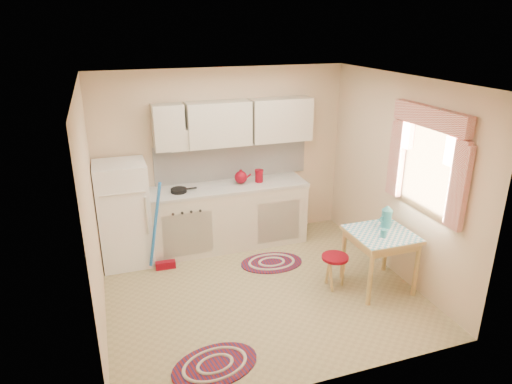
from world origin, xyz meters
TOP-DOWN VIEW (x-y plane):
  - room_shell at (0.16, 0.24)m, footprint 3.64×3.60m
  - fridge at (-1.46, 1.25)m, footprint 0.65×0.60m
  - broom at (-1.02, 0.90)m, footprint 0.28×0.13m
  - base_cabinets at (-0.05, 1.30)m, footprint 2.25×0.60m
  - countertop at (-0.05, 1.30)m, footprint 2.27×0.62m
  - frying_pan at (-0.73, 1.25)m, footprint 0.23×0.23m
  - red_kettle at (0.16, 1.30)m, footprint 0.21×0.19m
  - red_canister at (0.43, 1.30)m, footprint 0.15×0.15m
  - table at (1.39, -0.37)m, footprint 0.72×0.72m
  - stool at (0.88, -0.21)m, footprint 0.39×0.39m
  - coffee_pot at (1.52, -0.25)m, footprint 0.18×0.16m
  - mug at (1.34, -0.47)m, footprint 0.10×0.10m
  - rug_center at (0.36, 0.57)m, footprint 0.89×0.64m
  - rug_left at (-0.84, -1.09)m, footprint 0.94×0.72m

SIDE VIEW (x-z plane):
  - rug_center at x=0.36m, z-range 0.00..0.02m
  - rug_left at x=-0.84m, z-range 0.00..0.02m
  - stool at x=0.88m, z-range 0.00..0.42m
  - table at x=1.39m, z-range 0.00..0.72m
  - base_cabinets at x=-0.05m, z-range 0.00..0.88m
  - broom at x=-1.02m, z-range 0.00..1.20m
  - fridge at x=-1.46m, z-range 0.00..1.40m
  - mug at x=1.34m, z-range 0.72..0.82m
  - coffee_pot at x=1.52m, z-range 0.72..1.03m
  - countertop at x=-0.05m, z-range 0.88..0.92m
  - frying_pan at x=-0.73m, z-range 0.92..0.97m
  - red_canister at x=0.43m, z-range 0.92..1.08m
  - red_kettle at x=0.16m, z-range 0.92..1.12m
  - room_shell at x=0.16m, z-range 0.34..2.86m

